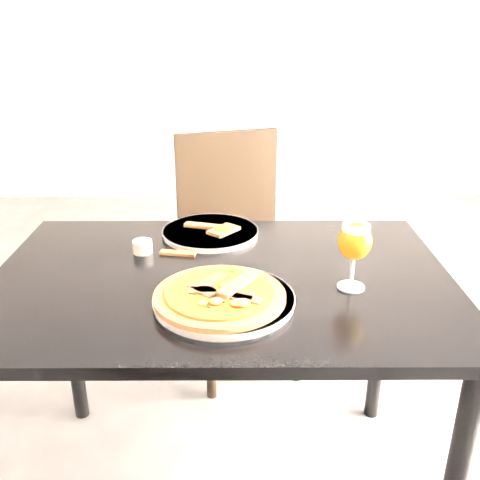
{
  "coord_description": "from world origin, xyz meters",
  "views": [
    {
      "loc": [
        -0.15,
        -1.22,
        1.37
      ],
      "look_at": [
        -0.13,
        0.08,
        0.83
      ],
      "focal_mm": 40.0,
      "sensor_mm": 36.0,
      "label": 1
    }
  ],
  "objects_px": {
    "dining_table": "(222,305)",
    "pizza": "(220,294)",
    "chair_far": "(236,243)",
    "beer_glass": "(355,242)"
  },
  "relations": [
    {
      "from": "dining_table",
      "to": "beer_glass",
      "type": "xyz_separation_m",
      "value": [
        0.32,
        -0.08,
        0.21
      ]
    },
    {
      "from": "dining_table",
      "to": "pizza",
      "type": "bearing_deg",
      "value": -89.64
    },
    {
      "from": "chair_far",
      "to": "beer_glass",
      "type": "height_order",
      "value": "chair_far"
    },
    {
      "from": "beer_glass",
      "to": "pizza",
      "type": "bearing_deg",
      "value": -166.26
    },
    {
      "from": "dining_table",
      "to": "beer_glass",
      "type": "relative_size",
      "value": 7.02
    },
    {
      "from": "pizza",
      "to": "chair_far",
      "type": "bearing_deg",
      "value": 86.82
    },
    {
      "from": "dining_table",
      "to": "pizza",
      "type": "distance_m",
      "value": 0.2
    },
    {
      "from": "chair_far",
      "to": "pizza",
      "type": "relative_size",
      "value": 3.1
    },
    {
      "from": "dining_table",
      "to": "chair_far",
      "type": "height_order",
      "value": "chair_far"
    },
    {
      "from": "dining_table",
      "to": "chair_far",
      "type": "bearing_deg",
      "value": 87.14
    }
  ]
}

